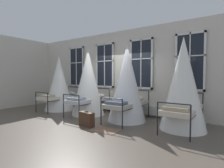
{
  "coord_description": "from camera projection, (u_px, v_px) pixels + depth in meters",
  "views": [
    {
      "loc": [
        3.86,
        -5.38,
        1.57
      ],
      "look_at": [
        0.22,
        -0.01,
        1.28
      ],
      "focal_mm": 28.01,
      "sensor_mm": 36.0,
      "label": 1
    }
  ],
  "objects": [
    {
      "name": "cot_first",
      "position": [
        59.0,
        84.0,
        8.14
      ],
      "size": [
        1.33,
        1.93,
        2.52
      ],
      "rotation": [
        0.0,
        0.0,
        1.59
      ],
      "color": "black",
      "rests_on": "ground"
    },
    {
      "name": "cot_second",
      "position": [
        88.0,
        83.0,
        7.14
      ],
      "size": [
        1.33,
        1.92,
        2.67
      ],
      "rotation": [
        0.0,
        0.0,
        1.57
      ],
      "color": "black",
      "rests_on": "ground"
    },
    {
      "name": "rug_third",
      "position": [
        106.0,
        130.0,
        5.07
      ],
      "size": [
        0.82,
        0.58,
        0.01
      ],
      "primitive_type": "cube",
      "rotation": [
        0.0,
        0.0,
        0.03
      ],
      "color": "brown",
      "rests_on": "ground"
    },
    {
      "name": "back_wall_with_windows",
      "position": [
        123.0,
        72.0,
        7.57
      ],
      "size": [
        10.33,
        0.1,
        3.52
      ],
      "primitive_type": "cube",
      "color": "beige",
      "rests_on": "ground"
    },
    {
      "name": "ground",
      "position": [
        107.0,
        117.0,
        6.68
      ],
      "size": [
        21.24,
        21.24,
        0.0
      ],
      "primitive_type": "plane",
      "color": "brown"
    },
    {
      "name": "window_bank",
      "position": [
        122.0,
        84.0,
        7.49
      ],
      "size": [
        6.39,
        0.1,
        2.99
      ],
      "color": "black",
      "rests_on": "ground"
    },
    {
      "name": "cot_fourth",
      "position": [
        183.0,
        85.0,
        5.12
      ],
      "size": [
        1.33,
        1.93,
        2.73
      ],
      "rotation": [
        0.0,
        0.0,
        1.55
      ],
      "color": "black",
      "rests_on": "ground"
    },
    {
      "name": "cot_third",
      "position": [
        127.0,
        84.0,
        6.12
      ],
      "size": [
        1.33,
        1.94,
        2.69
      ],
      "rotation": [
        0.0,
        0.0,
        1.54
      ],
      "color": "black",
      "rests_on": "ground"
    },
    {
      "name": "suitcase_dark",
      "position": [
        87.0,
        119.0,
        5.5
      ],
      "size": [
        0.58,
        0.29,
        0.47
      ],
      "rotation": [
        0.0,
        0.0,
        -0.15
      ],
      "color": "#472D1E",
      "rests_on": "ground"
    }
  ]
}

